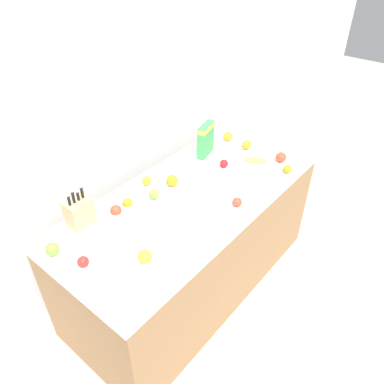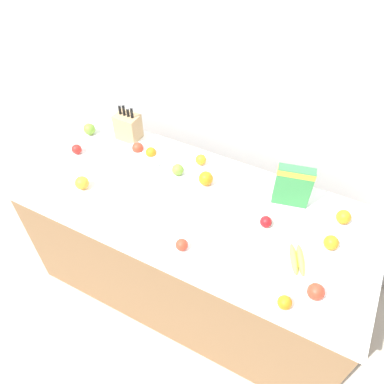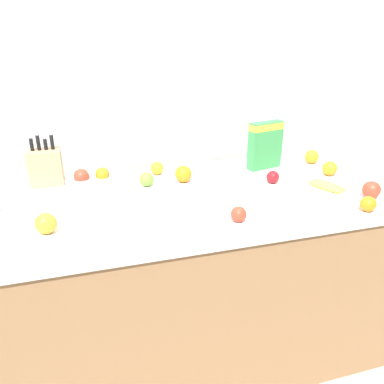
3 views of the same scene
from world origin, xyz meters
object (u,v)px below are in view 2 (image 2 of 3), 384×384
(knife_block, at_px, (128,126))
(apple_near_bananas, at_px, (77,149))
(apple_leftmost, at_px, (266,222))
(apple_front, at_px, (178,170))
(apple_rightmost, at_px, (316,292))
(orange_back_center, at_px, (201,160))
(cereal_box, at_px, (293,185))
(orange_front_right, at_px, (331,243))
(orange_near_bowl, at_px, (206,178))
(apple_middle, at_px, (89,129))
(orange_front_center, at_px, (285,303))
(orange_by_cereal, at_px, (344,217))
(fruit_bowl, at_px, (144,155))
(orange_mid_right, at_px, (82,183))
(banana_bunch, at_px, (297,259))
(apple_rear, at_px, (182,245))

(knife_block, bearing_deg, apple_near_bananas, -125.22)
(apple_leftmost, bearing_deg, apple_front, 167.63)
(apple_rightmost, xyz_separation_m, orange_back_center, (-0.90, 0.59, -0.01))
(cereal_box, height_order, orange_front_right, cereal_box)
(orange_near_bowl, bearing_deg, apple_front, -178.80)
(apple_middle, distance_m, orange_front_center, 1.75)
(apple_leftmost, distance_m, orange_by_cereal, 0.44)
(apple_front, xyz_separation_m, apple_rightmost, (0.99, -0.44, 0.00))
(fruit_bowl, relative_size, orange_mid_right, 2.88)
(apple_leftmost, xyz_separation_m, orange_mid_right, (-1.09, -0.24, 0.01))
(cereal_box, xyz_separation_m, orange_back_center, (-0.61, 0.06, -0.11))
(orange_front_right, height_order, orange_near_bowl, orange_near_bowl)
(cereal_box, distance_m, banana_bunch, 0.43)
(knife_block, height_order, orange_front_center, knife_block)
(apple_front, relative_size, orange_front_right, 0.94)
(orange_mid_right, bearing_deg, apple_rightmost, -2.54)
(apple_near_bananas, height_order, orange_near_bowl, orange_near_bowl)
(orange_by_cereal, bearing_deg, orange_back_center, 175.80)
(orange_back_center, bearing_deg, orange_front_right, -16.93)
(knife_block, distance_m, orange_front_center, 1.54)
(apple_middle, xyz_separation_m, orange_front_center, (1.63, -0.63, -0.01))
(apple_rear, xyz_separation_m, apple_rightmost, (0.69, 0.05, 0.01))
(orange_front_center, xyz_separation_m, orange_mid_right, (-1.33, 0.18, 0.01))
(orange_near_bowl, relative_size, orange_mid_right, 1.07)
(apple_leftmost, relative_size, orange_near_bowl, 0.74)
(apple_middle, height_order, orange_by_cereal, same)
(apple_near_bananas, xyz_separation_m, apple_leftmost, (1.33, -0.01, 0.00))
(banana_bunch, bearing_deg, orange_near_bowl, 156.35)
(orange_front_center, xyz_separation_m, orange_by_cereal, (0.13, 0.64, 0.01))
(orange_front_right, distance_m, orange_by_cereal, 0.21)
(fruit_bowl, relative_size, orange_back_center, 3.38)
(banana_bunch, bearing_deg, apple_leftmost, 146.61)
(orange_back_center, bearing_deg, fruit_bowl, -158.85)
(apple_near_bananas, height_order, apple_front, apple_front)
(banana_bunch, bearing_deg, orange_front_right, 52.41)
(orange_front_center, bearing_deg, apple_rear, 173.55)
(orange_mid_right, bearing_deg, orange_by_cereal, 17.56)
(banana_bunch, relative_size, orange_mid_right, 2.40)
(cereal_box, xyz_separation_m, apple_middle, (-1.45, -0.02, -0.11))
(fruit_bowl, relative_size, apple_leftmost, 3.61)
(cereal_box, bearing_deg, fruit_bowl, 170.79)
(knife_block, height_order, apple_rightmost, knife_block)
(knife_block, distance_m, orange_near_bowl, 0.70)
(apple_near_bananas, bearing_deg, orange_front_right, 0.44)
(banana_bunch, height_order, orange_near_bowl, orange_near_bowl)
(apple_leftmost, xyz_separation_m, orange_front_right, (0.35, 0.02, 0.01))
(apple_near_bananas, xyz_separation_m, orange_front_center, (1.57, -0.42, 0.00))
(cereal_box, height_order, orange_mid_right, cereal_box)
(knife_block, xyz_separation_m, orange_by_cereal, (1.49, -0.08, -0.05))
(apple_rear, bearing_deg, apple_near_bananas, 160.23)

